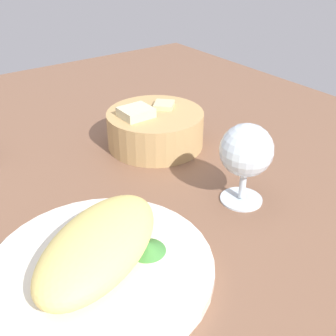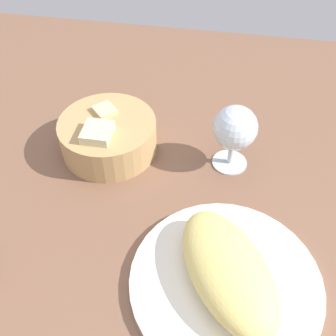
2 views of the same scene
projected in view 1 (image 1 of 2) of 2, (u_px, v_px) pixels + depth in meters
The scene contains 6 objects.
ground_plane at pixel (78, 219), 59.81cm from camera, with size 140.00×140.00×2.00cm, color brown.
plate at pixel (101, 268), 48.94cm from camera, with size 26.72×26.72×1.40cm, color white.
omelette at pixel (99, 245), 47.20cm from camera, with size 19.94×10.28×5.44cm, color #EAD575.
lettuce_garnish at pixel (147, 246), 50.15cm from camera, with size 4.58×4.58×1.35cm, color #41863C.
bread_basket at pixel (154, 128), 75.82cm from camera, with size 17.52×17.52×8.07cm.
wine_glass_near at pixel (246, 153), 58.05cm from camera, with size 7.63×7.63×12.24cm.
Camera 1 is at (-17.39, -46.36, 35.70)cm, focal length 44.51 mm.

